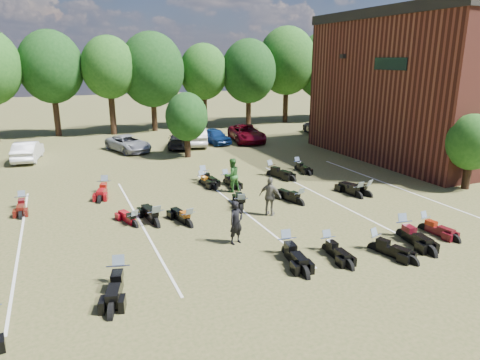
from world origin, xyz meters
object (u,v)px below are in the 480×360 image
person_black (236,222)px  car_4 (215,136)px  motorcycle_3 (375,250)px  motorcycle_7 (135,226)px  person_green (232,175)px  person_grey (270,196)px  motorcycle_14 (23,208)px

person_black → car_4: bearing=53.8°
motorcycle_3 → motorcycle_7: bearing=126.7°
person_black → person_green: person_green is taller
person_black → motorcycle_3: bearing=-48.3°
car_4 → motorcycle_3: 23.42m
person_black → person_green: 7.10m
person_green → motorcycle_3: person_green is taller
person_grey → motorcycle_7: (-6.30, 1.13, -0.95)m
motorcycle_7 → person_grey: bearing=152.8°
person_grey → motorcycle_3: size_ratio=0.87×
car_4 → person_grey: size_ratio=2.09×
person_grey → motorcycle_14: size_ratio=0.87×
person_green → motorcycle_7: (-6.05, -3.13, -0.97)m
motorcycle_3 → motorcycle_14: 17.17m
person_green → motorcycle_7: size_ratio=0.98×
person_green → motorcycle_3: 9.72m
motorcycle_3 → motorcycle_14: bearing=123.5°
car_4 → person_black: size_ratio=2.18×
motorcycle_3 → motorcycle_7: 10.43m
person_grey → motorcycle_7: bearing=38.7°
motorcycle_3 → person_grey: bearing=95.3°
person_green → motorcycle_14: person_green is taller
person_green → motorcycle_14: size_ratio=0.89×
person_grey → person_green: bearing=-37.8°
motorcycle_3 → motorcycle_14: motorcycle_3 is taller
person_black → motorcycle_3: (4.82, -2.77, -0.91)m
person_green → person_grey: bearing=82.0°
car_4 → motorcycle_7: car_4 is taller
person_grey → motorcycle_7: person_grey is taller
person_black → motorcycle_7: bearing=116.7°
person_green → motorcycle_7: bearing=16.1°
motorcycle_7 → person_green: bearing=-169.6°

